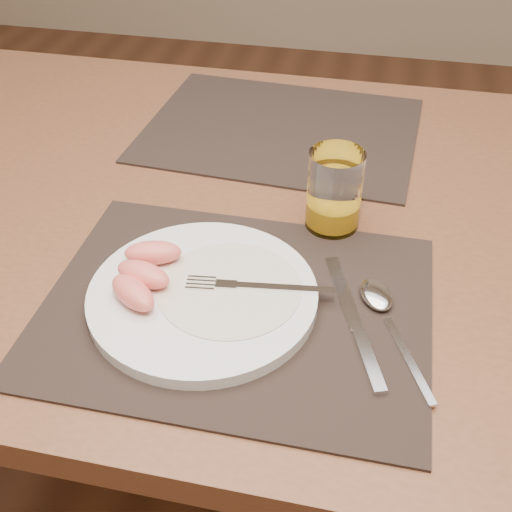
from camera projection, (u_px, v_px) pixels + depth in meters
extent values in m
plane|color=brown|center=(267.00, 488.00, 1.40)|extent=(5.00, 5.00, 0.00)
cube|color=brown|center=(272.00, 215.00, 0.93)|extent=(1.40, 0.90, 0.04)
cylinder|color=brown|center=(48.00, 223.00, 1.55)|extent=(0.06, 0.06, 0.71)
cube|color=black|center=(236.00, 306.00, 0.75)|extent=(0.45, 0.35, 0.00)
cube|color=black|center=(281.00, 129.00, 1.09)|extent=(0.47, 0.37, 0.00)
cylinder|color=white|center=(203.00, 296.00, 0.75)|extent=(0.27, 0.27, 0.02)
cylinder|color=white|center=(229.00, 288.00, 0.75)|extent=(0.17, 0.17, 0.00)
cube|color=silver|center=(286.00, 288.00, 0.75)|extent=(0.12, 0.02, 0.00)
cube|color=silver|center=(226.00, 285.00, 0.75)|extent=(0.03, 0.02, 0.00)
cube|color=silver|center=(201.00, 283.00, 0.75)|extent=(0.04, 0.03, 0.00)
cube|color=silver|center=(343.00, 292.00, 0.77)|extent=(0.06, 0.13, 0.00)
cube|color=silver|center=(369.00, 360.00, 0.68)|extent=(0.04, 0.09, 0.01)
cube|color=silver|center=(409.00, 360.00, 0.68)|extent=(0.06, 0.12, 0.00)
ellipsoid|color=silver|center=(376.00, 295.00, 0.76)|extent=(0.06, 0.07, 0.01)
cylinder|color=white|center=(334.00, 190.00, 0.84)|extent=(0.07, 0.07, 0.11)
cylinder|color=#F9AA15|center=(332.00, 212.00, 0.86)|extent=(0.06, 0.06, 0.03)
ellipsoid|color=#F87765|center=(133.00, 293.00, 0.72)|extent=(0.08, 0.07, 0.03)
ellipsoid|color=#F87765|center=(143.00, 274.00, 0.75)|extent=(0.08, 0.05, 0.03)
ellipsoid|color=#F87765|center=(153.00, 253.00, 0.78)|extent=(0.08, 0.05, 0.03)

